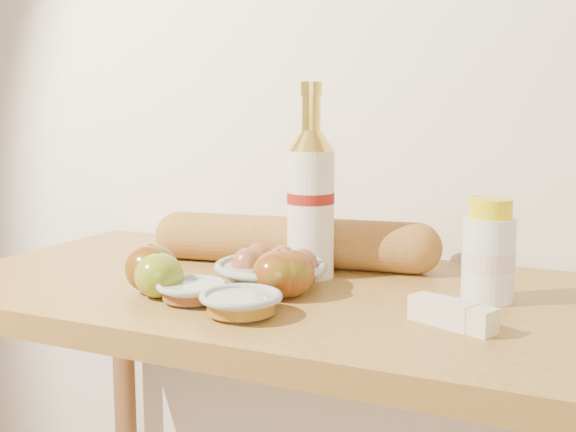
% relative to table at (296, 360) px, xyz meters
% --- Properties ---
extents(back_wall, '(3.50, 0.02, 2.60)m').
position_rel_table_xyz_m(back_wall, '(0.00, 0.33, 0.52)').
color(back_wall, white).
rests_on(back_wall, ground).
extents(table, '(1.20, 0.60, 0.90)m').
position_rel_table_xyz_m(table, '(0.00, 0.00, 0.00)').
color(table, '#AF8138').
rests_on(table, ground).
extents(bourbon_bottle, '(0.11, 0.11, 0.33)m').
position_rel_table_xyz_m(bourbon_bottle, '(-0.01, 0.07, 0.26)').
color(bourbon_bottle, beige).
rests_on(bourbon_bottle, table).
extents(cream_bottle, '(0.10, 0.10, 0.15)m').
position_rel_table_xyz_m(cream_bottle, '(0.29, 0.05, 0.19)').
color(cream_bottle, white).
rests_on(cream_bottle, table).
extents(egg_bowl, '(0.21, 0.21, 0.06)m').
position_rel_table_xyz_m(egg_bowl, '(-0.03, -0.02, 0.15)').
color(egg_bowl, '#909D96').
rests_on(egg_bowl, table).
extents(baguette, '(0.55, 0.17, 0.09)m').
position_rel_table_xyz_m(baguette, '(-0.07, 0.14, 0.17)').
color(baguette, '#AA7734').
rests_on(baguette, table).
extents(apple_yellowgreen, '(0.10, 0.10, 0.07)m').
position_rel_table_xyz_m(apple_yellowgreen, '(-0.16, -0.15, 0.16)').
color(apple_yellowgreen, olive).
rests_on(apple_yellowgreen, table).
extents(apple_redgreen_front, '(0.09, 0.09, 0.08)m').
position_rel_table_xyz_m(apple_redgreen_front, '(-0.19, -0.13, 0.16)').
color(apple_redgreen_front, maroon).
rests_on(apple_redgreen_front, table).
extents(apple_redgreen_right, '(0.09, 0.09, 0.08)m').
position_rel_table_xyz_m(apple_redgreen_right, '(0.02, -0.06, 0.16)').
color(apple_redgreen_right, maroon).
rests_on(apple_redgreen_right, table).
extents(sugar_bowl, '(0.13, 0.13, 0.03)m').
position_rel_table_xyz_m(sugar_bowl, '(-0.10, -0.15, 0.14)').
color(sugar_bowl, '#9AA8A1').
rests_on(sugar_bowl, table).
extents(syrup_bowl, '(0.13, 0.13, 0.03)m').
position_rel_table_xyz_m(syrup_bowl, '(-0.00, -0.18, 0.14)').
color(syrup_bowl, '#929F9A').
rests_on(syrup_bowl, table).
extents(butter_stick, '(0.13, 0.08, 0.04)m').
position_rel_table_xyz_m(butter_stick, '(0.27, -0.10, 0.14)').
color(butter_stick, beige).
rests_on(butter_stick, table).
extents(apple_extra, '(0.09, 0.09, 0.08)m').
position_rel_table_xyz_m(apple_extra, '(0.00, -0.07, 0.16)').
color(apple_extra, maroon).
rests_on(apple_extra, table).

